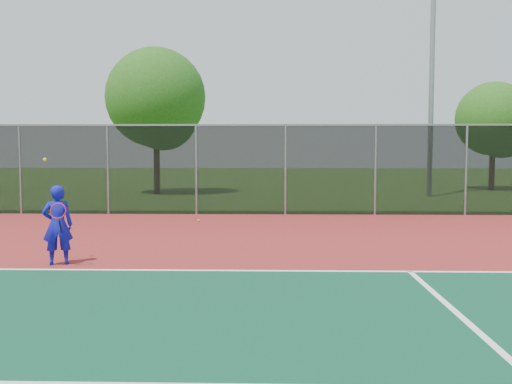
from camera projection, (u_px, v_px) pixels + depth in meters
ground at (309, 324)px, 7.23m from camera, size 120.00×120.00×0.00m
court_apron at (301, 285)px, 9.22m from camera, size 30.00×20.00×0.02m
fence_back at (285, 169)px, 19.07m from camera, size 30.00×0.06×3.03m
tennis_player at (58, 225)px, 10.79m from camera, size 0.64×0.67×2.03m
practice_ball_3 at (199, 220)px, 17.28m from camera, size 0.07×0.07×0.07m
practice_ball_5 at (71, 227)px, 15.77m from camera, size 0.07×0.07×0.07m
floodlight_n at (432, 58)px, 26.07m from camera, size 0.90×0.40×11.24m
tree_back_left at (158, 102)px, 27.92m from camera, size 4.90×4.90×7.19m
tree_back_mid at (496, 122)px, 30.55m from camera, size 3.97×3.97×5.83m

